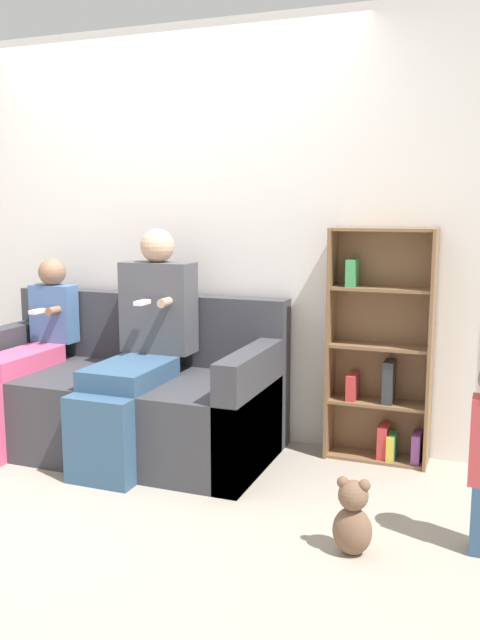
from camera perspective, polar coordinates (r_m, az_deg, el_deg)
name	(u,v)px	position (r m, az deg, el deg)	size (l,w,h in m)	color
ground_plane	(87,482)	(3.79, -12.73, -13.16)	(14.00, 14.00, 0.00)	#9E9384
back_wall	(171,234)	(4.40, -5.82, 7.23)	(10.00, 0.06, 2.55)	silver
couch	(123,398)	(4.18, -9.84, -6.52)	(1.86, 0.91, 0.90)	#38383D
adult_seated	(141,342)	(3.93, -8.38, -1.87)	(0.44, 0.85, 1.32)	#335170
child_seated	(23,353)	(4.34, -17.77, -2.63)	(0.29, 0.87, 1.12)	#DB4C75
bookshelf	(381,356)	(3.95, 11.80, -2.98)	(0.58, 0.22, 1.33)	brown
teddy_bear	(353,519)	(2.98, 9.46, -16.18)	(0.17, 0.14, 0.34)	brown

